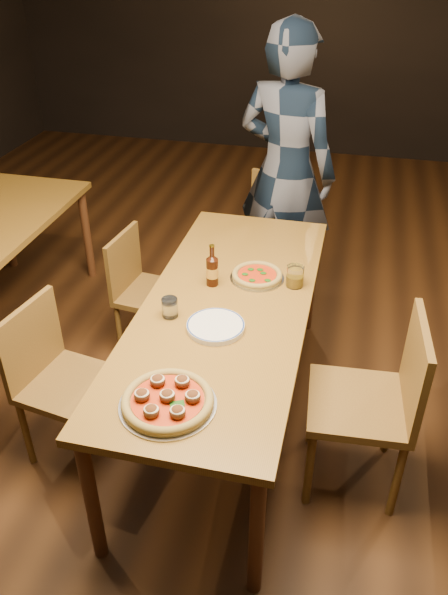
% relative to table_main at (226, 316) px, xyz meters
% --- Properties ---
extents(ground, '(9.00, 9.00, 0.00)m').
position_rel_table_main_xyz_m(ground, '(0.00, 0.00, -0.68)').
color(ground, black).
extents(room_shell, '(9.00, 9.00, 9.00)m').
position_rel_table_main_xyz_m(room_shell, '(0.00, 0.00, 1.18)').
color(room_shell, black).
rests_on(room_shell, ground).
extents(table_main, '(0.80, 2.00, 0.75)m').
position_rel_table_main_xyz_m(table_main, '(0.00, 0.00, 0.00)').
color(table_main, brown).
rests_on(table_main, ground).
extents(chair_main_nw, '(0.47, 0.47, 0.88)m').
position_rel_table_main_xyz_m(chair_main_nw, '(-0.68, -0.40, -0.24)').
color(chair_main_nw, brown).
rests_on(chair_main_nw, ground).
extents(chair_main_sw, '(0.42, 0.42, 0.81)m').
position_rel_table_main_xyz_m(chair_main_sw, '(-0.58, 0.51, -0.27)').
color(chair_main_sw, brown).
rests_on(chair_main_sw, ground).
extents(chair_main_e, '(0.49, 0.49, 0.97)m').
position_rel_table_main_xyz_m(chair_main_e, '(0.68, -0.26, -0.19)').
color(chair_main_e, brown).
rests_on(chair_main_e, ground).
extents(chair_end, '(0.53, 0.53, 0.92)m').
position_rel_table_main_xyz_m(chair_end, '(-0.01, 1.25, -0.22)').
color(chair_end, brown).
rests_on(chair_end, ground).
extents(pizza_meatball, '(0.38, 0.38, 0.07)m').
position_rel_table_main_xyz_m(pizza_meatball, '(-0.06, -0.74, 0.10)').
color(pizza_meatball, '#B7B7BF').
rests_on(pizza_meatball, table_main).
extents(pizza_margherita, '(0.28, 0.28, 0.04)m').
position_rel_table_main_xyz_m(pizza_margherita, '(0.10, 0.27, 0.09)').
color(pizza_margherita, '#B7B7BF').
rests_on(pizza_margherita, table_main).
extents(plate_stack, '(0.27, 0.27, 0.03)m').
position_rel_table_main_xyz_m(plate_stack, '(-0.00, -0.21, 0.08)').
color(plate_stack, white).
rests_on(plate_stack, table_main).
extents(beer_bottle, '(0.06, 0.06, 0.22)m').
position_rel_table_main_xyz_m(beer_bottle, '(-0.11, 0.16, 0.15)').
color(beer_bottle, black).
rests_on(beer_bottle, table_main).
extents(water_glass, '(0.08, 0.08, 0.09)m').
position_rel_table_main_xyz_m(water_glass, '(-0.24, -0.16, 0.12)').
color(water_glass, white).
rests_on(water_glass, table_main).
extents(amber_glass, '(0.09, 0.09, 0.11)m').
position_rel_table_main_xyz_m(amber_glass, '(0.30, 0.25, 0.13)').
color(amber_glass, '#9C7311').
rests_on(amber_glass, table_main).
extents(diner, '(0.79, 0.65, 1.88)m').
position_rel_table_main_xyz_m(diner, '(0.09, 1.33, 0.26)').
color(diner, black).
rests_on(diner, ground).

